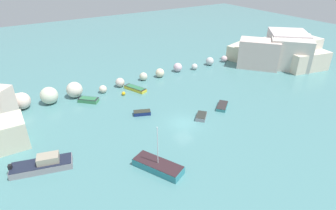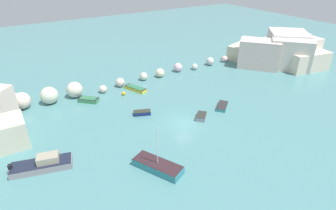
# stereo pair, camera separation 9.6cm
# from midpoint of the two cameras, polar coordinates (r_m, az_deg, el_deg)

# --- Properties ---
(cove_water) EXTENTS (160.00, 160.00, 0.00)m
(cove_water) POSITION_cam_midpoint_polar(r_m,az_deg,el_deg) (39.35, 3.28, -3.70)
(cove_water) COLOR teal
(cove_water) RESTS_ON ground
(cliff_headland_right) EXTENTS (18.22, 18.05, 6.38)m
(cliff_headland_right) POSITION_cam_midpoint_polar(r_m,az_deg,el_deg) (65.82, 22.38, 10.06)
(cliff_headland_right) COLOR beige
(cliff_headland_right) RESTS_ON ground
(rock_breakwater) EXTENTS (42.38, 3.09, 2.70)m
(rock_breakwater) POSITION_cam_midpoint_polar(r_m,az_deg,el_deg) (49.43, -14.01, 3.89)
(rock_breakwater) COLOR beige
(rock_breakwater) RESTS_ON ground
(channel_buoy) EXTENTS (0.63, 0.63, 0.63)m
(channel_buoy) POSITION_cam_midpoint_polar(r_m,az_deg,el_deg) (47.55, -8.92, 2.34)
(channel_buoy) COLOR gold
(channel_buoy) RESTS_ON cove_water
(moored_boat_0) EXTENTS (4.24, 5.91, 5.43)m
(moored_boat_0) POSITION_cam_midpoint_polar(r_m,az_deg,el_deg) (31.32, -2.00, -12.21)
(moored_boat_0) COLOR teal
(moored_boat_0) RESTS_ON cove_water
(moored_boat_1) EXTENTS (2.57, 2.53, 0.59)m
(moored_boat_1) POSITION_cam_midpoint_polar(r_m,az_deg,el_deg) (40.60, 6.81, -2.30)
(moored_boat_1) COLOR gray
(moored_boat_1) RESTS_ON cove_water
(moored_boat_2) EXTENTS (3.17, 3.11, 0.66)m
(moored_boat_2) POSITION_cam_midpoint_polar(r_m,az_deg,el_deg) (46.55, -15.72, 1.03)
(moored_boat_2) COLOR #3D8653
(moored_boat_2) RESTS_ON cove_water
(moored_boat_3) EXTENTS (2.68, 1.92, 0.58)m
(moored_boat_3) POSITION_cam_midpoint_polar(r_m,az_deg,el_deg) (41.42, -5.20, -1.56)
(moored_boat_3) COLOR navy
(moored_boat_3) RESTS_ON cove_water
(moored_boat_4) EXTENTS (6.67, 3.64, 1.64)m
(moored_boat_4) POSITION_cam_midpoint_polar(r_m,az_deg,el_deg) (34.14, -23.92, -10.89)
(moored_boat_4) COLOR gray
(moored_boat_4) RESTS_ON cove_water
(moored_boat_5) EXTENTS (2.74, 4.36, 0.57)m
(moored_boat_5) POSITION_cam_midpoint_polar(r_m,az_deg,el_deg) (49.12, -6.57, 3.35)
(moored_boat_5) COLOR yellow
(moored_boat_5) RESTS_ON cove_water
(moored_boat_6) EXTENTS (3.28, 3.04, 0.49)m
(moored_boat_6) POSITION_cam_midpoint_polar(r_m,az_deg,el_deg) (43.92, 10.98, -0.23)
(moored_boat_6) COLOR teal
(moored_boat_6) RESTS_ON cove_water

